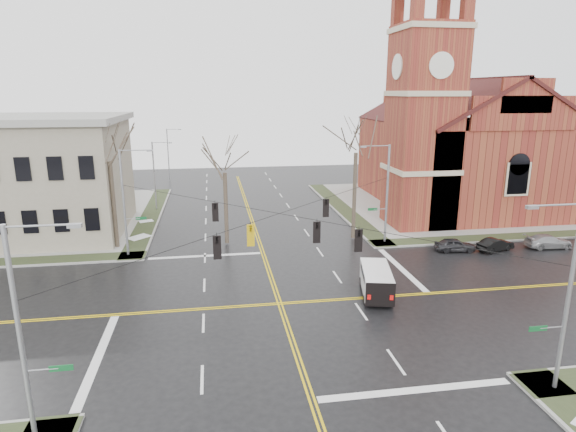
{
  "coord_description": "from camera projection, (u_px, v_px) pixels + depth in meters",
  "views": [
    {
      "loc": [
        -4.11,
        -29.24,
        13.71
      ],
      "look_at": [
        1.51,
        6.0,
        4.43
      ],
      "focal_mm": 30.0,
      "sensor_mm": 36.0,
      "label": 1
    }
  ],
  "objects": [
    {
      "name": "church",
      "position": [
        455.0,
        137.0,
        57.36
      ],
      "size": [
        24.28,
        27.48,
        27.5
      ],
      "color": "maroon",
      "rests_on": "ground"
    },
    {
      "name": "parked_car_c",
      "position": [
        548.0,
        241.0,
        43.3
      ],
      "size": [
        4.25,
        1.93,
        1.21
      ],
      "primitive_type": "imported",
      "rotation": [
        0.0,
        0.0,
        1.51
      ],
      "color": "#959597",
      "rests_on": "ground"
    },
    {
      "name": "parked_car_a",
      "position": [
        455.0,
        245.0,
        42.35
      ],
      "size": [
        3.61,
        1.81,
        1.18
      ],
      "primitive_type": "imported",
      "rotation": [
        0.0,
        0.0,
        1.45
      ],
      "color": "black",
      "rests_on": "ground"
    },
    {
      "name": "span_wires",
      "position": [
        279.0,
        214.0,
        30.46
      ],
      "size": [
        23.02,
        23.02,
        0.03
      ],
      "color": "black",
      "rests_on": "ground"
    },
    {
      "name": "road_markings",
      "position": [
        280.0,
        303.0,
        32.02
      ],
      "size": [
        100.0,
        100.0,
        0.01
      ],
      "color": "gold",
      "rests_on": "ground"
    },
    {
      "name": "sidewalks",
      "position": [
        280.0,
        303.0,
        32.0
      ],
      "size": [
        80.0,
        80.0,
        0.17
      ],
      "color": "gray",
      "rests_on": "ground"
    },
    {
      "name": "streetlight_north_b",
      "position": [
        169.0,
        152.0,
        75.15
      ],
      "size": [
        2.3,
        0.2,
        8.0
      ],
      "color": "gray",
      "rests_on": "ground"
    },
    {
      "name": "parked_car_b",
      "position": [
        495.0,
        245.0,
        42.48
      ],
      "size": [
        3.69,
        2.19,
        1.15
      ],
      "primitive_type": "imported",
      "rotation": [
        0.0,
        0.0,
        1.87
      ],
      "color": "black",
      "rests_on": "ground"
    },
    {
      "name": "civic_building_a",
      "position": [
        25.0,
        179.0,
        46.4
      ],
      "size": [
        18.0,
        14.0,
        11.0
      ],
      "primitive_type": "cube",
      "color": "gray",
      "rests_on": "ground"
    },
    {
      "name": "signal_pole_se",
      "position": [
        566.0,
        293.0,
        21.51
      ],
      "size": [
        2.75,
        0.22,
        9.0
      ],
      "color": "gray",
      "rests_on": "ground"
    },
    {
      "name": "signal_pole_sw",
      "position": [
        24.0,
        332.0,
        18.06
      ],
      "size": [
        2.75,
        0.22,
        9.0
      ],
      "color": "gray",
      "rests_on": "ground"
    },
    {
      "name": "signal_pole_nw",
      "position": [
        126.0,
        200.0,
        40.04
      ],
      "size": [
        2.75,
        0.22,
        9.0
      ],
      "color": "gray",
      "rests_on": "ground"
    },
    {
      "name": "streetlight_north_a",
      "position": [
        155.0,
        173.0,
        56.04
      ],
      "size": [
        2.3,
        0.2,
        8.0
      ],
      "color": "gray",
      "rests_on": "ground"
    },
    {
      "name": "traffic_signals",
      "position": [
        281.0,
        228.0,
        30.01
      ],
      "size": [
        8.21,
        8.26,
        1.3
      ],
      "color": "black",
      "rests_on": "ground"
    },
    {
      "name": "ground",
      "position": [
        280.0,
        304.0,
        32.02
      ],
      "size": [
        120.0,
        120.0,
        0.0
      ],
      "primitive_type": "plane",
      "color": "black",
      "rests_on": "ground"
    },
    {
      "name": "tree_nw_near",
      "position": [
        225.0,
        168.0,
        42.65
      ],
      "size": [
        4.0,
        4.0,
        9.8
      ],
      "color": "#3A3024",
      "rests_on": "ground"
    },
    {
      "name": "signal_pole_ne",
      "position": [
        385.0,
        191.0,
        43.49
      ],
      "size": [
        2.75,
        0.22,
        9.0
      ],
      "color": "gray",
      "rests_on": "ground"
    },
    {
      "name": "tree_ne",
      "position": [
        356.0,
        147.0,
        43.86
      ],
      "size": [
        4.0,
        4.0,
        12.14
      ],
      "color": "#3A3024",
      "rests_on": "ground"
    },
    {
      "name": "cargo_van",
      "position": [
        376.0,
        279.0,
        33.31
      ],
      "size": [
        2.96,
        5.21,
        1.87
      ],
      "rotation": [
        0.0,
        0.0,
        -0.23
      ],
      "color": "white",
      "rests_on": "ground"
    },
    {
      "name": "tree_nw_far",
      "position": [
        109.0,
        156.0,
        41.27
      ],
      "size": [
        4.0,
        4.0,
        11.55
      ],
      "color": "#3A3024",
      "rests_on": "ground"
    }
  ]
}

